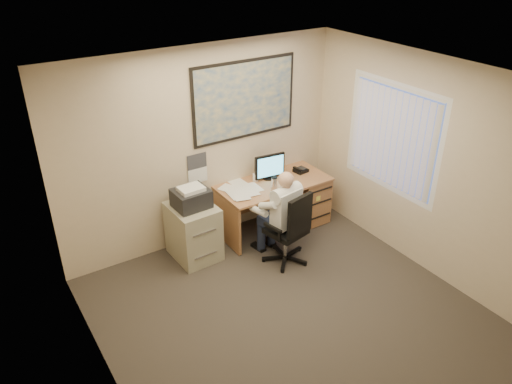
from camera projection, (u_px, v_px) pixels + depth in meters
room_shell at (308, 223)px, 4.91m from camera, size 4.00×4.50×2.70m
desk at (292, 195)px, 7.34m from camera, size 1.60×0.97×1.11m
world_map at (245, 100)px, 6.61m from camera, size 1.56×0.03×1.06m
wall_calendar at (197, 168)px, 6.65m from camera, size 0.28×0.01×0.42m
window_blinds at (392, 138)px, 6.35m from camera, size 0.06×1.40×1.30m
filing_cabinet at (193, 227)px, 6.54m from camera, size 0.57×0.67×1.05m
office_chair at (287, 242)px, 6.48m from camera, size 0.73×0.73×1.04m
person at (285, 217)px, 6.39m from camera, size 0.64×0.83×1.28m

